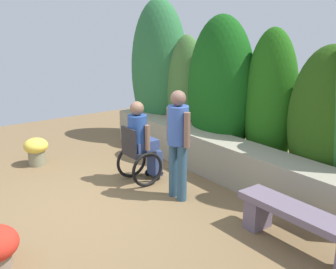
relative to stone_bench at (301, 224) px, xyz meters
name	(u,v)px	position (x,y,z in m)	size (l,w,h in m)	color
ground_plane	(98,205)	(-2.39, -1.34, -0.32)	(10.84, 10.84, 0.00)	brown
stone_retaining_wall	(212,154)	(-2.39, 0.83, 0.01)	(5.34, 0.58, 0.65)	gray
hedge_backdrop	(223,89)	(-2.75, 1.40, 1.02)	(5.67, 1.17, 3.02)	#2B6A38
stone_bench	(301,224)	(0.00, 0.00, 0.00)	(1.60, 0.38, 0.48)	slate
person_in_wheelchair	(141,145)	(-2.76, -0.37, 0.30)	(0.53, 0.66, 1.33)	black
person_standing_companion	(178,138)	(-1.90, -0.28, 0.60)	(0.49, 0.30, 1.60)	#2E5068
flower_pot_terracotta_by_wall	(36,149)	(-4.52, -1.49, -0.02)	(0.43, 0.43, 0.51)	gray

